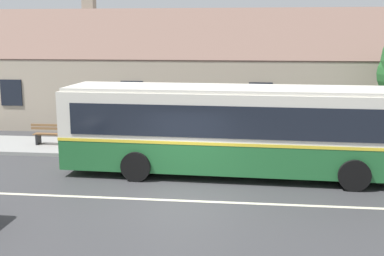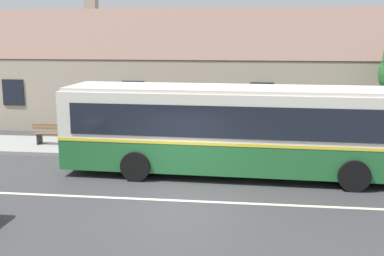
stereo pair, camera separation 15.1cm
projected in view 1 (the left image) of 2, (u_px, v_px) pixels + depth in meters
The scene contains 7 objects.
ground_plane at pixel (178, 201), 14.10m from camera, with size 300.00×300.00×0.00m, color #38383A.
sidewalk_far at pixel (199, 150), 19.94m from camera, with size 60.00×3.00×0.15m, color gray.
lane_divider_stripe at pixel (178, 200), 14.10m from camera, with size 60.00×0.16×0.01m, color beige.
community_building at pixel (205, 84), 28.19m from camera, with size 26.92×11.01×7.30m.
transit_bus at pixel (238, 128), 16.43m from camera, with size 12.06×3.01×3.05m.
bench_by_building at pixel (52, 135), 20.49m from camera, with size 1.62×0.51×0.94m.
bench_down_street at pixel (144, 141), 19.38m from camera, with size 1.72×0.51×0.94m.
Camera 1 is at (1.98, -13.29, 4.80)m, focal length 45.00 mm.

